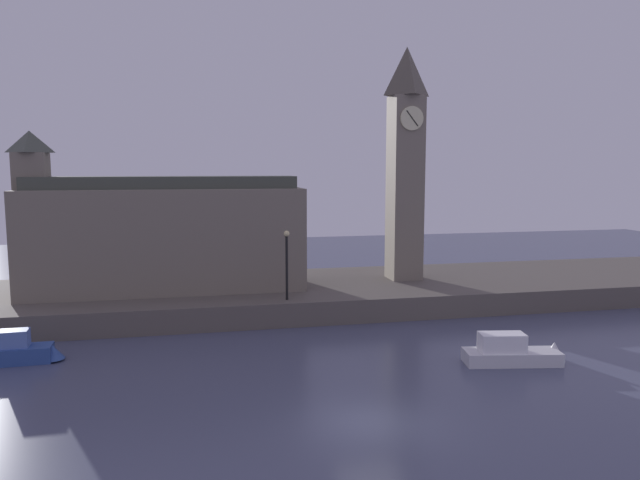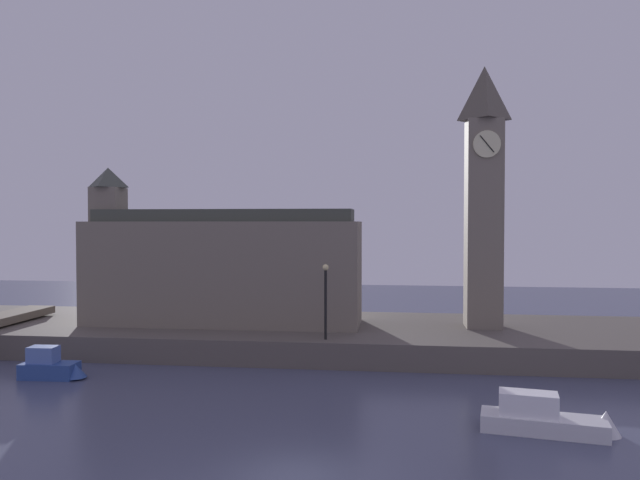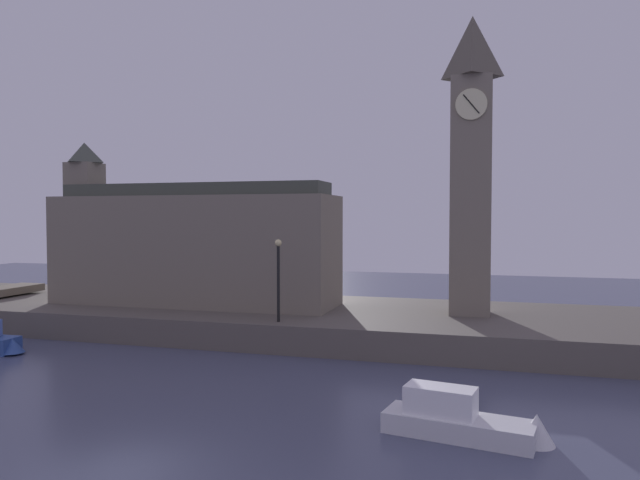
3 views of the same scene
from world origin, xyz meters
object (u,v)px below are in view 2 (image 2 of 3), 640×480
object	(u,v)px
clock_tower	(484,193)
boat_tour_blue	(53,367)
parliament_hall	(217,267)
boat_ferry_white	(555,420)
streetlamp	(326,293)

from	to	relation	value
clock_tower	boat_tour_blue	distance (m)	27.12
parliament_hall	boat_tour_blue	bearing A→B (deg)	-123.54
parliament_hall	boat_ferry_white	size ratio (longest dim) A/B	3.26
clock_tower	streetlamp	world-z (taller)	clock_tower
boat_tour_blue	parliament_hall	bearing A→B (deg)	56.46
clock_tower	boat_ferry_white	distance (m)	17.95
streetlamp	boat_ferry_white	bearing A→B (deg)	-44.54
streetlamp	boat_ferry_white	world-z (taller)	streetlamp
parliament_hall	clock_tower	bearing A→B (deg)	1.98
parliament_hall	boat_ferry_white	xyz separation A→B (m)	(17.83, -14.58, -4.69)
clock_tower	parliament_hall	bearing A→B (deg)	-178.02
parliament_hall	boat_tour_blue	size ratio (longest dim) A/B	5.18
boat_ferry_white	boat_tour_blue	size ratio (longest dim) A/B	1.59
streetlamp	boat_ferry_white	xyz separation A→B (m)	(10.07, -9.91, -3.63)
parliament_hall	boat_tour_blue	distance (m)	12.02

